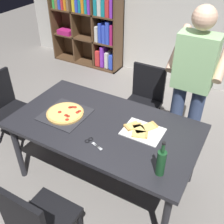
{
  "coord_description": "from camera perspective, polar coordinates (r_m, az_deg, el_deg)",
  "views": [
    {
      "loc": [
        1.05,
        -1.7,
        2.33
      ],
      "look_at": [
        0.0,
        0.15,
        0.8
      ],
      "focal_mm": 43.04,
      "sensor_mm": 36.0,
      "label": 1
    }
  ],
  "objects": [
    {
      "name": "dining_table",
      "position": [
        2.59,
        -1.64,
        -3.81
      ],
      "size": [
        1.78,
        0.99,
        0.75
      ],
      "color": "#232328",
      "rests_on": "ground_plane"
    },
    {
      "name": "bookshelf",
      "position": [
        5.1,
        -4.93,
        20.71
      ],
      "size": [
        1.4,
        0.35,
        1.95
      ],
      "color": "#513823",
      "rests_on": "ground_plane"
    },
    {
      "name": "person_serving_pizza",
      "position": [
        2.83,
        16.64,
        6.15
      ],
      "size": [
        0.55,
        0.54,
        1.75
      ],
      "color": "#38476B",
      "rests_on": "ground_plane"
    },
    {
      "name": "pizza_slices_on_towel",
      "position": [
        2.47,
        6.29,
        -3.83
      ],
      "size": [
        0.37,
        0.3,
        0.03
      ],
      "color": "white",
      "rests_on": "dining_table"
    },
    {
      "name": "pepperoni_pizza_on_tray",
      "position": [
        2.69,
        -9.91,
        -0.31
      ],
      "size": [
        0.43,
        0.43,
        0.04
      ],
      "color": "#2D2D33",
      "rests_on": "dining_table"
    },
    {
      "name": "ground_plane",
      "position": [
        3.07,
        -1.42,
        -13.68
      ],
      "size": [
        12.0,
        12.0,
        0.0
      ],
      "primitive_type": "plane",
      "color": "gray"
    },
    {
      "name": "kitchen_scissors",
      "position": [
        2.35,
        -4.32,
        -6.4
      ],
      "size": [
        0.2,
        0.11,
        0.01
      ],
      "color": "silver",
      "rests_on": "dining_table"
    },
    {
      "name": "chair_left_end",
      "position": [
        3.47,
        -21.48,
        1.42
      ],
      "size": [
        0.42,
        0.42,
        0.9
      ],
      "color": "black",
      "rests_on": "ground_plane"
    },
    {
      "name": "wine_bottle",
      "position": [
        2.05,
        10.37,
        -10.45
      ],
      "size": [
        0.07,
        0.07,
        0.32
      ],
      "color": "#194723",
      "rests_on": "dining_table"
    },
    {
      "name": "chair_near_camera",
      "position": [
        2.22,
        -15.64,
        -21.38
      ],
      "size": [
        0.42,
        0.42,
        0.9
      ],
      "color": "black",
      "rests_on": "ground_plane"
    },
    {
      "name": "chair_far_side",
      "position": [
        3.4,
        6.91,
        3.18
      ],
      "size": [
        0.42,
        0.42,
        0.9
      ],
      "color": "black",
      "rests_on": "ground_plane"
    }
  ]
}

